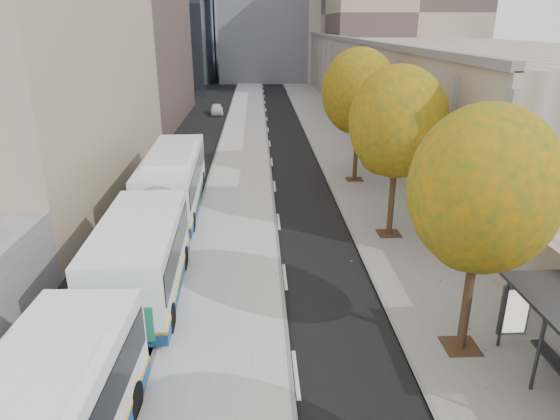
{
  "coord_description": "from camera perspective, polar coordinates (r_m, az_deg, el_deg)",
  "views": [
    {
      "loc": [
        -2.66,
        0.1,
        9.57
      ],
      "look_at": [
        -1.8,
        19.02,
        2.5
      ],
      "focal_mm": 32.0,
      "sensor_mm": 36.0,
      "label": 1
    }
  ],
  "objects": [
    {
      "name": "sidewalk",
      "position": [
        36.8,
        8.15,
        5.25
      ],
      "size": [
        4.75,
        150.0,
        0.08
      ],
      "primitive_type": "cube",
      "color": "gray",
      "rests_on": "ground"
    },
    {
      "name": "tree_e",
      "position": [
        31.76,
        9.03,
        13.2
      ],
      "size": [
        4.6,
        4.6,
        7.92
      ],
      "color": "#331B13",
      "rests_on": "sidewalk"
    },
    {
      "name": "building_tan",
      "position": [
        66.66,
        13.71,
        15.11
      ],
      "size": [
        18.0,
        92.0,
        8.0
      ],
      "primitive_type": "cube",
      "color": "gray",
      "rests_on": "ground"
    },
    {
      "name": "tree_c",
      "position": [
        14.97,
        22.26,
        2.14
      ],
      "size": [
        4.2,
        4.2,
        7.28
      ],
      "color": "#331B13",
      "rests_on": "sidewalk"
    },
    {
      "name": "tree_d",
      "position": [
        23.14,
        13.33,
        9.72
      ],
      "size": [
        4.4,
        4.4,
        7.6
      ],
      "color": "#331B13",
      "rests_on": "sidewalk"
    },
    {
      "name": "bus_far",
      "position": [
        23.85,
        -13.26,
        0.57
      ],
      "size": [
        3.32,
        18.48,
        3.07
      ],
      "rotation": [
        0.0,
        0.0,
        0.03
      ],
      "color": "white",
      "rests_on": "ground"
    },
    {
      "name": "bus_platform",
      "position": [
        36.19,
        -4.45,
        5.19
      ],
      "size": [
        4.25,
        150.0,
        0.15
      ],
      "primitive_type": "cube",
      "color": "#AEAEAE",
      "rests_on": "ground"
    },
    {
      "name": "distant_car",
      "position": [
        57.9,
        -7.25,
        11.37
      ],
      "size": [
        1.69,
        3.55,
        1.17
      ],
      "primitive_type": "imported",
      "rotation": [
        0.0,
        0.0,
        0.09
      ],
      "color": "silver",
      "rests_on": "ground"
    }
  ]
}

